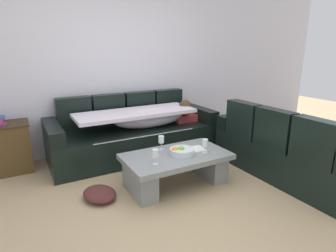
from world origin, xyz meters
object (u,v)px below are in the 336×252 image
Objects in this scene: wine_glass_near_right at (205,143)px; open_magazine at (193,149)px; fruit_bowl at (182,151)px; coffee_table at (176,166)px; wine_glass_far_back at (161,140)px; couch_near_window at (291,149)px; wine_glass_near_left at (155,154)px; couch_along_wall at (136,133)px; crumpled_garment at (100,194)px; side_cabinet at (0,149)px.

wine_glass_near_right is 0.19m from open_magazine.
open_magazine is at bearing 17.24° from fruit_bowl.
wine_glass_far_back is (-0.07, 0.23, 0.26)m from coffee_table.
wine_glass_far_back is at bearing 65.26° from couch_near_window.
open_magazine is (0.25, 0.02, 0.15)m from coffee_table.
open_magazine is at bearing 114.02° from wine_glass_near_right.
couch_along_wall is at bearing 75.99° from wine_glass_near_left.
couch_along_wall is at bearing 112.98° from open_magazine.
couch_along_wall is 2.13m from couch_near_window.
side_cabinet is at bearing 125.84° from crumpled_garment.
open_magazine is 0.70× the size of crumpled_garment.
crumpled_garment is at bearing 173.13° from coffee_table.
wine_glass_near_left is 0.65m from wine_glass_near_right.
side_cabinet is (-1.45, 1.50, -0.17)m from wine_glass_near_left.
side_cabinet is 1.57m from crumpled_garment.
crumpled_garment is (-0.81, -0.12, -0.44)m from wine_glass_far_back.
couch_along_wall is 3.34× the size of side_cabinet.
wine_glass_far_back is at bearing 107.75° from coffee_table.
side_cabinet reaches higher than wine_glass_near_left.
couch_along_wall is 14.49× the size of wine_glass_near_left.
couch_along_wall reaches higher than wine_glass_near_left.
side_cabinet is at bearing 172.72° from couch_along_wall.
wine_glass_near_left reaches higher than crumpled_garment.
couch_near_window is at bearing -24.74° from wine_glass_far_back.
open_magazine is 0.39× the size of side_cabinet.
couch_near_window is 1.57× the size of coffee_table.
wine_glass_far_back is 2.06m from side_cabinet.
side_cabinet is at bearing 142.66° from fruit_bowl.
side_cabinet reaches higher than wine_glass_near_right.
wine_glass_near_left is at bearing -164.92° from fruit_bowl.
coffee_table is at bearing 158.20° from wine_glass_near_right.
coffee_table is at bearing -165.27° from open_magazine.
coffee_table is 2.24m from side_cabinet.
wine_glass_far_back is at bearing 54.69° from wine_glass_near_left.
coffee_table reaches higher than crumpled_garment.
couch_near_window is at bearing -17.84° from coffee_table.
wine_glass_far_back is (-0.06, -0.90, 0.17)m from couch_along_wall.
wine_glass_far_back is (0.26, 0.37, 0.00)m from wine_glass_near_left.
couch_near_window is at bearing -29.60° from side_cabinet.
couch_near_window is 6.75× the size of open_magazine.
couch_near_window reaches higher than wine_glass_far_back.
coffee_table is 0.29m from open_magazine.
couch_along_wall is 1.27× the size of couch_near_window.
wine_glass_near_right and wine_glass_far_back have the same top height.
side_cabinet reaches higher than wine_glass_far_back.
wine_glass_far_back is at bearing 114.36° from fruit_bowl.
wine_glass_near_left is at bearing -104.01° from couch_along_wall.
wine_glass_near_left is 1.00× the size of wine_glass_far_back.
side_cabinet is at bearing 144.71° from wine_glass_near_right.
coffee_table is 4.29× the size of fruit_bowl.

